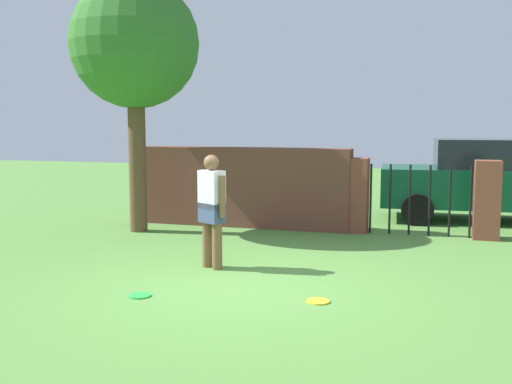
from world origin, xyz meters
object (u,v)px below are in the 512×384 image
Objects in this scene: person at (212,206)px; frisbee_green at (140,296)px; car at (484,180)px; tree at (135,46)px; frisbee_yellow at (318,301)px.

person is 1.83m from frisbee_green.
car reaches higher than frisbee_green.
frisbee_green is at bearing -62.04° from tree.
person is 6.00× the size of frisbee_yellow.
tree is 4.20m from person.
car is (6.37, 3.12, -2.60)m from tree.
person is 2.29m from frisbee_yellow.
frisbee_yellow is at bearing -39.99° from tree.
car is 7.02m from frisbee_yellow.
person is at bearing 78.09° from frisbee_green.
frisbee_green is (-0.33, -1.56, -0.89)m from person.
tree is at bearing 164.29° from person.
tree is 2.90× the size of person.
frisbee_yellow is (-2.22, -6.61, -0.85)m from car.
tree is 6.43m from frisbee_yellow.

